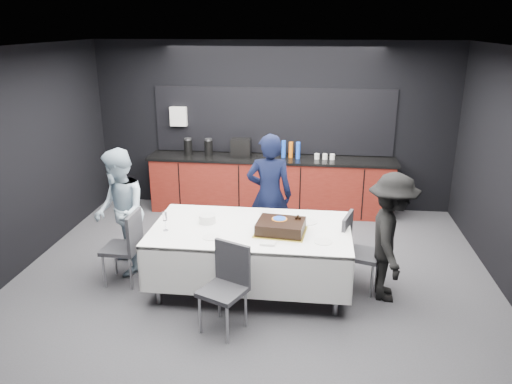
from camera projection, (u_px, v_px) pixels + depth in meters
The scene contains 18 objects.
ground at pixel (255, 271), 6.47m from camera, with size 6.00×6.00×0.00m, color #414146.
room_shell at pixel (255, 130), 5.87m from camera, with size 6.04×5.04×2.82m.
kitchenette at pixel (270, 180), 8.38m from camera, with size 4.10×0.64×2.05m.
party_table at pixel (251, 238), 5.89m from camera, with size 2.32×1.32×0.78m.
cake_assembly at pixel (281, 227), 5.68m from camera, with size 0.61×0.52×0.18m.
plate_stack at pixel (207, 219), 5.97m from camera, with size 0.20×0.20×0.10m, color white.
loose_plate_near at pixel (211, 237), 5.57m from camera, with size 0.20×0.20×0.01m, color white.
loose_plate_right_a at pixel (308, 222), 6.00m from camera, with size 0.22×0.22×0.01m, color white.
loose_plate_right_b at pixel (323, 242), 5.46m from camera, with size 0.20×0.20×0.01m, color white.
loose_plate_far at pixel (267, 213), 6.26m from camera, with size 0.22×0.22×0.01m, color white.
fork_pile at pixel (268, 243), 5.39m from camera, with size 0.17×0.10×0.03m, color white.
champagne_flute at pixel (165, 218), 5.71m from camera, with size 0.06×0.06×0.22m.
chair_left at pixel (127, 243), 6.03m from camera, with size 0.43×0.43×0.92m.
chair_right at pixel (355, 247), 5.92m from camera, with size 0.52×0.52×0.92m.
chair_near at pixel (227, 281), 5.14m from camera, with size 0.56×0.56×0.92m.
person_center at pixel (269, 195), 6.72m from camera, with size 0.62×0.41×1.70m, color black.
person_left at pixel (120, 212), 6.24m from camera, with size 0.78×0.61×1.61m, color #A1B9CA.
person_right at pixel (391, 238), 5.64m from camera, with size 0.97×0.56×1.51m, color black.
Camera 1 is at (0.70, -5.75, 3.06)m, focal length 35.00 mm.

